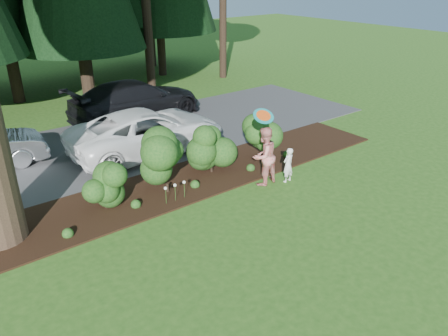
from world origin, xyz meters
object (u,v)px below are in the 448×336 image
at_px(adult, 264,156).
at_px(frisbee, 263,116).
at_px(car_white_suv, 147,131).
at_px(child, 288,165).
at_px(car_dark_suv, 136,100).

bearing_deg(adult, frisbee, 36.96).
height_order(adult, frisbee, frisbee).
height_order(car_white_suv, child, car_white_suv).
bearing_deg(adult, child, 147.01).
height_order(car_white_suv, frisbee, frisbee).
xyz_separation_m(car_dark_suv, adult, (0.14, -7.79, 0.03)).
bearing_deg(car_white_suv, child, -154.39).
bearing_deg(car_white_suv, frisbee, -168.39).
height_order(car_dark_suv, frisbee, frisbee).
xyz_separation_m(adult, frisbee, (-0.56, -0.51, 1.48)).
bearing_deg(adult, car_white_suv, -75.49).
xyz_separation_m(car_dark_suv, frisbee, (-0.42, -8.30, 1.51)).
bearing_deg(child, car_dark_suv, -91.86).
distance_m(car_dark_suv, frisbee, 8.45).
xyz_separation_m(car_dark_suv, child, (0.82, -8.14, -0.31)).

